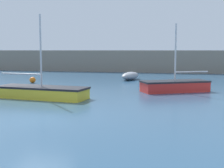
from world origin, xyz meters
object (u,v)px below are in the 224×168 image
at_px(sailboat_twin_hulled, 175,86).
at_px(sailboat_tall_mast, 42,92).
at_px(mooring_buoy_orange, 33,80).
at_px(rowboat_white_midwater, 130,76).

bearing_deg(sailboat_twin_hulled, sailboat_tall_mast, 4.58).
xyz_separation_m(sailboat_tall_mast, mooring_buoy_orange, (-4.90, 8.23, -0.12)).
distance_m(sailboat_twin_hulled, mooring_buoy_orange, 13.27).
bearing_deg(sailboat_tall_mast, rowboat_white_midwater, 82.54).
bearing_deg(rowboat_white_midwater, sailboat_twin_hulled, -138.57).
relative_size(sailboat_twin_hulled, rowboat_white_midwater, 1.46).
height_order(sailboat_twin_hulled, mooring_buoy_orange, sailboat_twin_hulled).
bearing_deg(sailboat_tall_mast, sailboat_twin_hulled, 38.88).
xyz_separation_m(rowboat_white_midwater, mooring_buoy_orange, (-8.19, -5.14, -0.12)).
relative_size(sailboat_twin_hulled, sailboat_tall_mast, 0.85).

